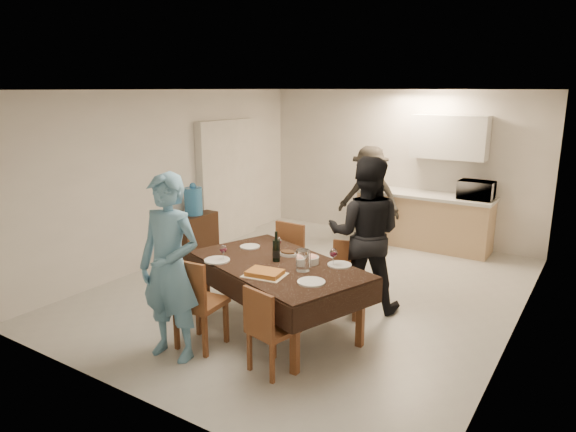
# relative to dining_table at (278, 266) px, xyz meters

# --- Properties ---
(floor) EXTENTS (5.00, 6.00, 0.02)m
(floor) POSITION_rel_dining_table_xyz_m (-0.27, 1.23, -0.74)
(floor) COLOR #A7A6A2
(floor) RESTS_ON ground
(ceiling) EXTENTS (5.00, 6.00, 0.02)m
(ceiling) POSITION_rel_dining_table_xyz_m (-0.27, 1.23, 1.86)
(ceiling) COLOR white
(ceiling) RESTS_ON wall_back
(wall_back) EXTENTS (5.00, 0.02, 2.60)m
(wall_back) POSITION_rel_dining_table_xyz_m (-0.27, 4.23, 0.56)
(wall_back) COLOR beige
(wall_back) RESTS_ON floor
(wall_front) EXTENTS (5.00, 0.02, 2.60)m
(wall_front) POSITION_rel_dining_table_xyz_m (-0.27, -1.77, 0.56)
(wall_front) COLOR beige
(wall_front) RESTS_ON floor
(wall_left) EXTENTS (0.02, 6.00, 2.60)m
(wall_left) POSITION_rel_dining_table_xyz_m (-2.77, 1.23, 0.56)
(wall_left) COLOR beige
(wall_left) RESTS_ON floor
(wall_right) EXTENTS (0.02, 6.00, 2.60)m
(wall_right) POSITION_rel_dining_table_xyz_m (2.23, 1.23, 0.56)
(wall_right) COLOR beige
(wall_right) RESTS_ON floor
(stub_partition) EXTENTS (0.15, 1.40, 2.10)m
(stub_partition) POSITION_rel_dining_table_xyz_m (-2.69, 2.43, 0.31)
(stub_partition) COLOR silver
(stub_partition) RESTS_ON floor
(kitchen_base_cabinet) EXTENTS (2.20, 0.60, 0.86)m
(kitchen_base_cabinet) POSITION_rel_dining_table_xyz_m (0.33, 3.91, -0.31)
(kitchen_base_cabinet) COLOR tan
(kitchen_base_cabinet) RESTS_ON floor
(kitchen_worktop) EXTENTS (2.24, 0.64, 0.05)m
(kitchen_worktop) POSITION_rel_dining_table_xyz_m (0.33, 3.91, 0.15)
(kitchen_worktop) COLOR beige
(kitchen_worktop) RESTS_ON kitchen_base_cabinet
(upper_cabinet) EXTENTS (1.20, 0.34, 0.70)m
(upper_cabinet) POSITION_rel_dining_table_xyz_m (0.63, 4.05, 1.11)
(upper_cabinet) COLOR silver
(upper_cabinet) RESTS_ON wall_back
(dining_table) EXTENTS (2.25, 1.74, 0.77)m
(dining_table) POSITION_rel_dining_table_xyz_m (0.00, 0.00, 0.00)
(dining_table) COLOR black
(dining_table) RESTS_ON floor
(chair_near_left) EXTENTS (0.48, 0.48, 0.53)m
(chair_near_left) POSITION_rel_dining_table_xyz_m (-0.45, -0.84, -0.14)
(chair_near_left) COLOR brown
(chair_near_left) RESTS_ON floor
(chair_near_right) EXTENTS (0.47, 0.47, 0.46)m
(chair_near_right) POSITION_rel_dining_table_xyz_m (0.45, -0.83, -0.21)
(chair_near_right) COLOR brown
(chair_near_right) RESTS_ON floor
(chair_far_left) EXTENTS (0.45, 0.45, 0.51)m
(chair_far_left) POSITION_rel_dining_table_xyz_m (-0.45, 0.66, -0.16)
(chair_far_left) COLOR brown
(chair_far_left) RESTS_ON floor
(chair_far_right) EXTENTS (0.47, 0.47, 0.46)m
(chair_far_right) POSITION_rel_dining_table_xyz_m (0.45, 0.67, -0.21)
(chair_far_right) COLOR brown
(chair_far_right) RESTS_ON floor
(console) EXTENTS (0.37, 0.74, 0.68)m
(console) POSITION_rel_dining_table_xyz_m (-2.55, 1.42, -0.40)
(console) COLOR black
(console) RESTS_ON floor
(water_jug) EXTENTS (0.29, 0.29, 0.43)m
(water_jug) POSITION_rel_dining_table_xyz_m (-2.55, 1.42, 0.16)
(water_jug) COLOR #3A89CD
(water_jug) RESTS_ON console
(wine_bottle) EXTENTS (0.08, 0.08, 0.34)m
(wine_bottle) POSITION_rel_dining_table_xyz_m (-0.05, 0.05, 0.20)
(wine_bottle) COLOR black
(wine_bottle) RESTS_ON dining_table
(water_pitcher) EXTENTS (0.14, 0.14, 0.22)m
(water_pitcher) POSITION_rel_dining_table_xyz_m (0.35, -0.05, 0.15)
(water_pitcher) COLOR white
(water_pitcher) RESTS_ON dining_table
(savoury_tart) EXTENTS (0.45, 0.36, 0.05)m
(savoury_tart) POSITION_rel_dining_table_xyz_m (0.10, -0.38, 0.06)
(savoury_tart) COLOR #A86831
(savoury_tart) RESTS_ON dining_table
(salad_bowl) EXTENTS (0.20, 0.20, 0.08)m
(salad_bowl) POSITION_rel_dining_table_xyz_m (0.30, 0.18, 0.07)
(salad_bowl) COLOR silver
(salad_bowl) RESTS_ON dining_table
(mushroom_dish) EXTENTS (0.19, 0.19, 0.03)m
(mushroom_dish) POSITION_rel_dining_table_xyz_m (-0.05, 0.28, 0.05)
(mushroom_dish) COLOR silver
(mushroom_dish) RESTS_ON dining_table
(wine_glass_a) EXTENTS (0.08, 0.08, 0.18)m
(wine_glass_a) POSITION_rel_dining_table_xyz_m (-0.55, -0.25, 0.13)
(wine_glass_a) COLOR white
(wine_glass_a) RESTS_ON dining_table
(wine_glass_b) EXTENTS (0.09, 0.09, 0.20)m
(wine_glass_b) POSITION_rel_dining_table_xyz_m (0.55, 0.25, 0.13)
(wine_glass_b) COLOR white
(wine_glass_b) RESTS_ON dining_table
(wine_glass_c) EXTENTS (0.09, 0.09, 0.19)m
(wine_glass_c) POSITION_rel_dining_table_xyz_m (-0.20, 0.30, 0.13)
(wine_glass_c) COLOR white
(wine_glass_c) RESTS_ON dining_table
(plate_near_left) EXTENTS (0.28, 0.28, 0.02)m
(plate_near_left) POSITION_rel_dining_table_xyz_m (-0.60, -0.30, 0.04)
(plate_near_left) COLOR silver
(plate_near_left) RESTS_ON dining_table
(plate_near_right) EXTENTS (0.28, 0.28, 0.02)m
(plate_near_right) POSITION_rel_dining_table_xyz_m (0.60, -0.30, 0.04)
(plate_near_right) COLOR silver
(plate_near_right) RESTS_ON dining_table
(plate_far_left) EXTENTS (0.24, 0.24, 0.01)m
(plate_far_left) POSITION_rel_dining_table_xyz_m (-0.60, 0.30, 0.04)
(plate_far_left) COLOR silver
(plate_far_left) RESTS_ON dining_table
(plate_far_right) EXTENTS (0.26, 0.26, 0.01)m
(plate_far_right) POSITION_rel_dining_table_xyz_m (0.60, 0.30, 0.04)
(plate_far_right) COLOR silver
(plate_far_right) RESTS_ON dining_table
(microwave) EXTENTS (0.53, 0.36, 0.29)m
(microwave) POSITION_rel_dining_table_xyz_m (1.15, 3.91, 0.32)
(microwave) COLOR silver
(microwave) RESTS_ON kitchen_worktop
(person_near) EXTENTS (0.73, 0.53, 1.86)m
(person_near) POSITION_rel_dining_table_xyz_m (-0.55, -1.05, 0.19)
(person_near) COLOR #5A90B4
(person_near) RESTS_ON floor
(person_far) EXTENTS (1.09, 0.97, 1.86)m
(person_far) POSITION_rel_dining_table_xyz_m (0.55, 1.05, 0.19)
(person_far) COLOR black
(person_far) RESTS_ON floor
(person_kitchen) EXTENTS (1.09, 0.63, 1.69)m
(person_kitchen) POSITION_rel_dining_table_xyz_m (-0.47, 3.46, 0.11)
(person_kitchen) COLOR black
(person_kitchen) RESTS_ON floor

